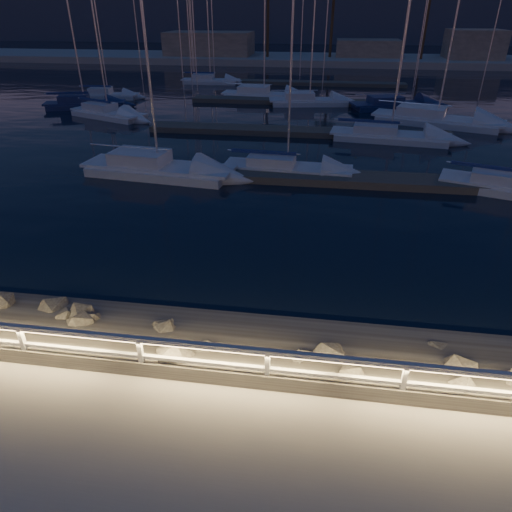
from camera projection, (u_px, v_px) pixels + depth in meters
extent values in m
plane|color=gray|center=(225.00, 381.00, 10.71)|extent=(400.00, 400.00, 0.00)
cube|color=gray|center=(198.00, 479.00, 8.60)|extent=(240.00, 5.00, 0.20)
cube|color=slate|center=(237.00, 349.00, 12.16)|extent=(240.00, 3.45, 1.29)
plane|color=black|center=(318.00, 59.00, 80.31)|extent=(320.00, 320.00, 0.00)
plane|color=black|center=(227.00, 417.00, 11.29)|extent=(400.00, 400.00, 0.00)
cube|color=silver|center=(23.00, 344.00, 11.11)|extent=(0.11, 0.11, 1.00)
cube|color=silver|center=(141.00, 356.00, 10.73)|extent=(0.11, 0.11, 1.00)
cube|color=silver|center=(267.00, 369.00, 10.34)|extent=(0.11, 0.11, 1.00)
cube|color=silver|center=(403.00, 383.00, 9.96)|extent=(0.11, 0.11, 1.00)
cube|color=silver|center=(223.00, 348.00, 10.23)|extent=(44.00, 0.12, 0.12)
cube|color=silver|center=(224.00, 364.00, 10.47)|extent=(44.00, 0.09, 0.09)
cube|color=#FFC772|center=(223.00, 351.00, 10.25)|extent=(44.00, 0.04, 0.03)
sphere|color=slate|center=(491.00, 365.00, 11.57)|extent=(0.85, 0.85, 0.85)
sphere|color=slate|center=(3.00, 343.00, 11.90)|extent=(1.05, 1.05, 1.05)
sphere|color=slate|center=(198.00, 343.00, 12.24)|extent=(0.86, 0.86, 0.86)
cube|color=#5A544B|center=(285.00, 176.00, 24.77)|extent=(22.00, 2.00, 0.40)
cube|color=#5A544B|center=(298.00, 132.00, 33.43)|extent=(22.00, 2.00, 0.40)
cube|color=#5A544B|center=(306.00, 102.00, 43.83)|extent=(22.00, 2.00, 0.40)
cube|color=#5A544B|center=(311.00, 83.00, 54.23)|extent=(22.00, 2.00, 0.40)
cube|color=gray|center=(317.00, 60.00, 74.92)|extent=(160.00, 14.00, 1.20)
cube|color=gray|center=(210.00, 46.00, 76.26)|extent=(14.00, 8.00, 4.00)
cube|color=gray|center=(367.00, 50.00, 74.04)|extent=(10.00, 6.00, 3.00)
cube|color=gray|center=(473.00, 47.00, 70.75)|extent=(8.00, 7.00, 4.60)
cylinder|color=#493522|center=(268.00, 20.00, 71.39)|extent=(0.44, 0.44, 10.50)
cylinder|color=#493522|center=(332.00, 26.00, 71.34)|extent=(0.44, 0.44, 9.00)
cylinder|color=#493522|center=(427.00, 17.00, 68.08)|extent=(0.44, 0.44, 11.50)
cube|color=#343D51|center=(324.00, 21.00, 121.41)|extent=(220.00, 30.00, 14.00)
cube|color=#343D51|center=(124.00, 12.00, 136.77)|extent=(120.00, 25.00, 18.00)
cube|color=silver|center=(159.00, 173.00, 25.39)|extent=(8.09, 3.48, 0.61)
cube|color=silver|center=(159.00, 166.00, 25.20)|extent=(8.69, 3.17, 0.17)
cube|color=silver|center=(140.00, 158.00, 25.26)|extent=(3.25, 2.29, 0.72)
cylinder|color=#B6B6BC|center=(144.00, 26.00, 21.86)|extent=(0.13, 0.13, 13.62)
cylinder|color=#B6B6BC|center=(130.00, 147.00, 25.12)|extent=(4.88, 0.64, 0.09)
cube|color=silver|center=(287.00, 172.00, 25.55)|extent=(6.72, 2.64, 0.47)
cube|color=silver|center=(288.00, 167.00, 25.40)|extent=(7.25, 2.35, 0.13)
cube|color=silver|center=(272.00, 160.00, 25.43)|extent=(2.67, 1.82, 0.56)
cylinder|color=#B6B6BC|center=(291.00, 53.00, 22.60)|extent=(0.10, 0.10, 11.44)
cylinder|color=#B6B6BC|center=(264.00, 152.00, 25.30)|extent=(4.11, 0.35, 0.07)
cube|color=silver|center=(501.00, 177.00, 22.98)|extent=(3.13, 2.51, 0.55)
cylinder|color=#B6B6BC|center=(492.00, 167.00, 22.96)|extent=(4.17, 1.42, 0.07)
cube|color=navy|center=(86.00, 107.00, 41.98)|extent=(6.92, 3.99, 0.56)
cube|color=navy|center=(85.00, 103.00, 41.80)|extent=(7.35, 3.84, 0.15)
cube|color=navy|center=(74.00, 99.00, 41.52)|extent=(2.92, 2.31, 0.66)
cylinder|color=#B6B6BC|center=(73.00, 32.00, 39.00)|extent=(0.12, 0.12, 11.40)
cylinder|color=#B6B6BC|center=(67.00, 93.00, 41.21)|extent=(3.95, 1.26, 0.08)
cube|color=silver|center=(109.00, 116.00, 38.44)|extent=(7.09, 4.72, 0.53)
cube|color=silver|center=(108.00, 112.00, 38.28)|extent=(7.47, 4.63, 0.14)
cube|color=silver|center=(100.00, 107.00, 38.55)|extent=(3.08, 2.58, 0.62)
cylinder|color=#B6B6BC|center=(96.00, 33.00, 35.41)|extent=(0.11, 0.11, 11.71)
cylinder|color=#B6B6BC|center=(95.00, 100.00, 38.53)|extent=(3.91, 1.73, 0.08)
cube|color=navy|center=(395.00, 107.00, 41.67)|extent=(7.91, 4.48, 0.54)
cube|color=navy|center=(396.00, 103.00, 41.50)|extent=(8.41, 4.29, 0.15)
cube|color=navy|center=(385.00, 100.00, 41.21)|extent=(3.33, 2.61, 0.64)
cylinder|color=#B6B6BC|center=(408.00, 22.00, 38.30)|extent=(0.12, 0.12, 13.04)
cylinder|color=#B6B6BC|center=(381.00, 94.00, 40.91)|extent=(4.54, 1.37, 0.08)
cube|color=silver|center=(390.00, 138.00, 31.93)|extent=(7.83, 3.43, 0.51)
cube|color=silver|center=(390.00, 134.00, 31.77)|extent=(8.41, 3.13, 0.14)
cube|color=silver|center=(376.00, 128.00, 31.86)|extent=(3.16, 2.24, 0.60)
cylinder|color=#B6B6BC|center=(406.00, 27.00, 28.55)|extent=(0.11, 0.11, 13.16)
cylinder|color=#B6B6BC|center=(369.00, 121.00, 31.76)|extent=(4.71, 0.65, 0.07)
cube|color=silver|center=(109.00, 97.00, 46.33)|extent=(5.72, 2.27, 0.48)
cube|color=silver|center=(108.00, 94.00, 46.18)|extent=(6.17, 2.02, 0.13)
cube|color=silver|center=(100.00, 91.00, 46.09)|extent=(2.27, 1.55, 0.56)
cylinder|color=#B6B6BC|center=(100.00, 40.00, 43.79)|extent=(0.10, 0.10, 9.73)
cylinder|color=#B6B6BC|center=(96.00, 86.00, 45.90)|extent=(3.50, 0.32, 0.07)
cube|color=silver|center=(309.00, 103.00, 43.29)|extent=(7.31, 3.47, 0.55)
cube|color=silver|center=(310.00, 100.00, 43.12)|extent=(7.83, 3.22, 0.15)
cube|color=silver|center=(300.00, 96.00, 42.94)|extent=(2.98, 2.18, 0.65)
cylinder|color=#B6B6BC|center=(314.00, 27.00, 40.13)|extent=(0.12, 0.12, 12.18)
cylinder|color=#B6B6BC|center=(295.00, 90.00, 42.69)|extent=(4.34, 0.81, 0.08)
cube|color=silver|center=(264.00, 97.00, 46.22)|extent=(7.97, 3.16, 0.56)
cube|color=silver|center=(264.00, 94.00, 46.04)|extent=(8.59, 2.82, 0.15)
cube|color=silver|center=(254.00, 89.00, 46.08)|extent=(3.17, 2.17, 0.66)
cylinder|color=#B6B6BC|center=(265.00, 17.00, 42.73)|extent=(0.12, 0.12, 13.54)
cylinder|color=#B6B6BC|center=(248.00, 84.00, 45.93)|extent=(4.87, 0.44, 0.08)
cube|color=silver|center=(436.00, 123.00, 36.19)|extent=(9.62, 5.87, 0.61)
cube|color=silver|center=(437.00, 118.00, 36.00)|extent=(10.19, 5.69, 0.17)
cube|color=silver|center=(421.00, 111.00, 36.32)|extent=(4.10, 3.32, 0.72)
cylinder|color=#B6B6BC|center=(459.00, 1.00, 32.12)|extent=(0.13, 0.13, 15.85)
cylinder|color=#B6B6BC|center=(414.00, 103.00, 36.31)|extent=(5.42, 1.96, 0.09)
cube|color=silver|center=(211.00, 82.00, 55.06)|extent=(6.48, 2.33, 0.50)
cube|color=silver|center=(211.00, 80.00, 54.91)|extent=(7.01, 2.02, 0.14)
cube|color=silver|center=(203.00, 77.00, 54.84)|extent=(2.54, 1.68, 0.59)
cylinder|color=#B6B6BC|center=(208.00, 27.00, 52.17)|extent=(0.11, 0.11, 11.15)
cylinder|color=#B6B6BC|center=(199.00, 73.00, 54.67)|extent=(4.01, 0.19, 0.07)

